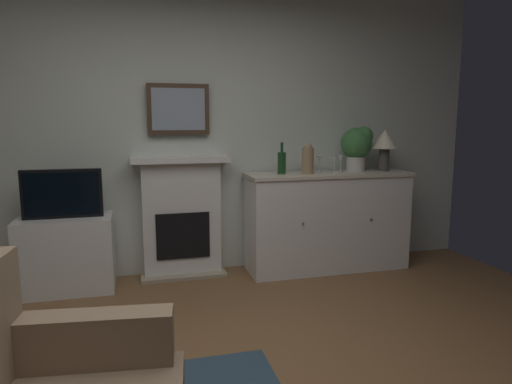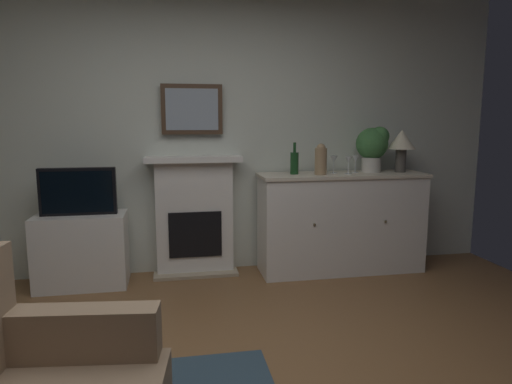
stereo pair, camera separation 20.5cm
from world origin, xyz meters
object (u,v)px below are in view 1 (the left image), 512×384
object	(u,v)px
fireplace_unit	(182,217)
table_lamp	(385,142)
tv_cabinet	(67,254)
potted_plant_small	(357,145)
vase_decorative	(308,159)
framed_picture	(178,109)
wine_glass_right	(341,159)
sideboard_cabinet	(327,221)
wine_bottle	(282,162)
tv_set	(62,194)
wine_glass_left	(320,160)
wine_glass_center	(335,160)

from	to	relation	value
fireplace_unit	table_lamp	size ratio (longest dim) A/B	2.75
tv_cabinet	potted_plant_small	bearing A→B (deg)	0.65
vase_decorative	table_lamp	bearing A→B (deg)	3.53
framed_picture	wine_glass_right	distance (m)	1.59
sideboard_cabinet	wine_bottle	bearing A→B (deg)	178.41
vase_decorative	tv_set	size ratio (longest dim) A/B	0.45
wine_glass_left	fireplace_unit	bearing A→B (deg)	173.47
table_lamp	tv_set	bearing A→B (deg)	-179.84
framed_picture	potted_plant_small	world-z (taller)	framed_picture
fireplace_unit	table_lamp	distance (m)	2.06
tv_set	vase_decorative	bearing A→B (deg)	-1.13
fireplace_unit	potted_plant_small	xyz separation A→B (m)	(1.68, -0.13, 0.64)
tv_cabinet	tv_set	bearing A→B (deg)	-90.00
wine_bottle	tv_cabinet	distance (m)	2.02
fireplace_unit	wine_bottle	world-z (taller)	wine_bottle
wine_glass_left	wine_glass_right	bearing A→B (deg)	2.48
sideboard_cabinet	wine_glass_left	bearing A→B (deg)	158.81
sideboard_cabinet	potted_plant_small	size ratio (longest dim) A/B	3.63
tv_set	table_lamp	bearing A→B (deg)	0.16
tv_set	wine_glass_center	bearing A→B (deg)	-1.23
framed_picture	wine_glass_left	world-z (taller)	framed_picture
wine_glass_right	potted_plant_small	world-z (taller)	potted_plant_small
wine_bottle	tv_cabinet	size ratio (longest dim) A/B	0.39
potted_plant_small	table_lamp	bearing A→B (deg)	-9.67
wine_glass_right	tv_set	size ratio (longest dim) A/B	0.27
table_lamp	wine_bottle	size ratio (longest dim) A/B	1.38
sideboard_cabinet	vase_decorative	world-z (taller)	vase_decorative
tv_cabinet	vase_decorative	bearing A→B (deg)	-1.76
wine_glass_center	tv_cabinet	bearing A→B (deg)	178.21
fireplace_unit	potted_plant_small	size ratio (longest dim) A/B	2.56
wine_bottle	tv_set	bearing A→B (deg)	-179.36
sideboard_cabinet	table_lamp	bearing A→B (deg)	0.00
tv_set	tv_cabinet	bearing A→B (deg)	90.00
framed_picture	wine_bottle	size ratio (longest dim) A/B	1.90
wine_bottle	wine_glass_left	distance (m)	0.38
wine_glass_center	wine_glass_right	xyz separation A→B (m)	(0.11, 0.10, 0.00)
wine_glass_center	wine_glass_right	bearing A→B (deg)	41.76
sideboard_cabinet	vase_decorative	size ratio (longest dim) A/B	5.55
wine_glass_right	framed_picture	bearing A→B (deg)	173.07
table_lamp	wine_glass_left	size ratio (longest dim) A/B	2.42
tv_cabinet	wine_glass_left	bearing A→B (deg)	0.37
sideboard_cabinet	table_lamp	world-z (taller)	table_lamp
sideboard_cabinet	tv_cabinet	world-z (taller)	sideboard_cabinet
wine_bottle	sideboard_cabinet	bearing A→B (deg)	-1.59
wine_bottle	wine_glass_center	size ratio (longest dim) A/B	1.76
wine_glass_right	vase_decorative	xyz separation A→B (m)	(-0.37, -0.09, 0.02)
fireplace_unit	vase_decorative	xyz separation A→B (m)	(1.14, -0.23, 0.53)
fireplace_unit	vase_decorative	distance (m)	1.27
wine_glass_left	potted_plant_small	distance (m)	0.41
fireplace_unit	table_lamp	world-z (taller)	table_lamp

